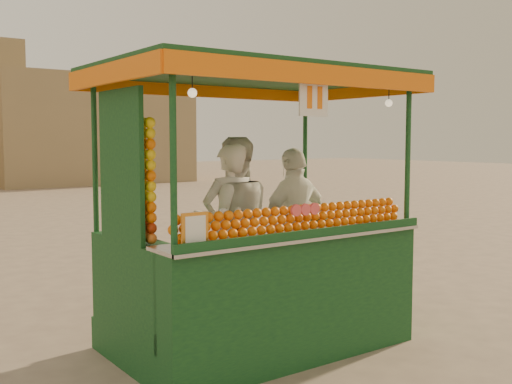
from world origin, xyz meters
TOP-DOWN VIEW (x-y plane):
  - ground at (0.00, 0.00)m, footprint 90.00×90.00m
  - building_right at (7.00, 24.00)m, footprint 9.00×6.00m
  - juice_cart at (-0.26, -0.30)m, footprint 2.98×1.93m
  - vendor_left at (-0.32, 0.08)m, footprint 0.63×0.42m
  - vendor_middle at (-0.25, 0.12)m, footprint 1.03×0.92m
  - vendor_right at (0.54, 0.10)m, footprint 0.98×0.46m

SIDE VIEW (x-z plane):
  - ground at x=0.00m, z-range 0.00..0.00m
  - juice_cart at x=-0.26m, z-range -0.47..2.24m
  - vendor_right at x=0.54m, z-range 0.31..1.95m
  - vendor_left at x=-0.32m, z-range 0.31..2.01m
  - vendor_middle at x=-0.25m, z-range 0.31..2.06m
  - building_right at x=7.00m, z-range 0.00..5.00m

